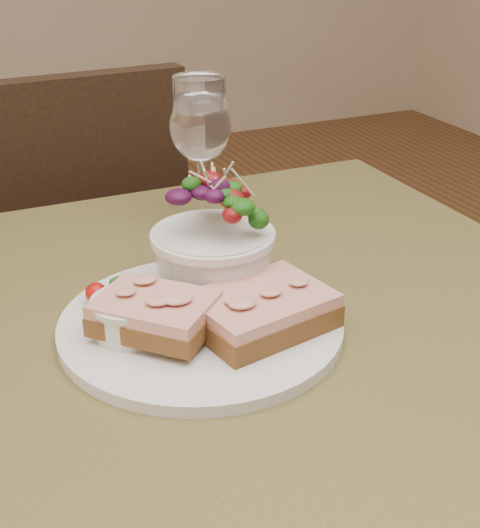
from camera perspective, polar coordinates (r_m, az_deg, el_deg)
name	(u,v)px	position (r m, az deg, el deg)	size (l,w,h in m)	color
cafe_table	(231,412)	(0.78, -0.73, -11.43)	(0.80, 0.80, 0.75)	#433F1C
chair_far	(59,371)	(1.51, -13.86, -8.05)	(0.44, 0.44, 0.90)	black
dinner_plate	(201,325)	(0.72, -3.05, -4.73)	(0.28, 0.28, 0.01)	silver
sandwich_front	(261,310)	(0.69, 1.66, -3.60)	(0.14, 0.12, 0.03)	#452912
sandwich_back	(155,313)	(0.68, -6.60, -3.81)	(0.13, 0.13, 0.03)	#452912
ramekin	(131,315)	(0.69, -8.47, -3.91)	(0.07, 0.07, 0.04)	silver
salad_bowl	(213,233)	(0.75, -2.12, 2.40)	(0.12, 0.12, 0.13)	silver
garnish	(104,291)	(0.76, -10.48, -2.10)	(0.05, 0.04, 0.02)	#0F3309
wine_glass	(200,130)	(0.92, -3.10, 10.33)	(0.08, 0.08, 0.18)	white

